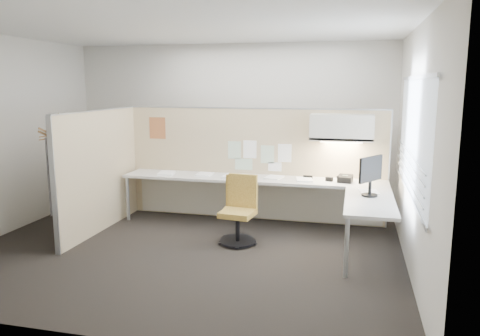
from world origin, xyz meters
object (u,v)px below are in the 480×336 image
(chair_left, at_px, (239,212))
(chair_right, at_px, (238,211))
(monitor, at_px, (371,173))
(phone, at_px, (345,179))
(desk, at_px, (272,189))

(chair_left, relative_size, chair_right, 1.03)
(chair_left, height_order, monitor, monitor)
(phone, bearing_deg, chair_left, -137.64)
(chair_left, bearing_deg, monitor, 8.57)
(desk, bearing_deg, phone, 7.13)
(chair_right, bearing_deg, monitor, -3.63)
(monitor, bearing_deg, chair_left, 125.25)
(monitor, bearing_deg, phone, 55.70)
(chair_left, height_order, chair_right, chair_left)
(chair_left, distance_m, chair_right, 0.09)
(chair_left, relative_size, monitor, 1.80)
(monitor, distance_m, phone, 0.89)
(chair_right, relative_size, phone, 3.68)
(desk, height_order, monitor, monitor)
(chair_right, height_order, phone, chair_right)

